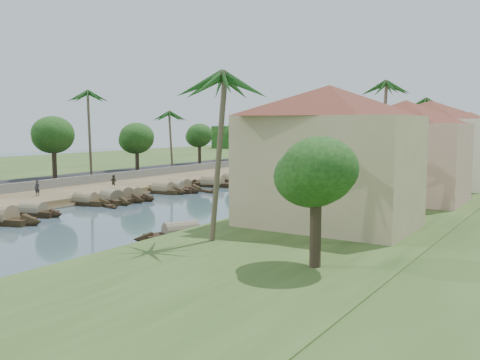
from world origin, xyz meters
The scene contains 44 objects.
ground centered at (0.00, 0.00, 0.00)m, with size 220.00×220.00×0.00m, color #3E535E.
left_bank centered at (-16.00, 20.00, 0.40)m, with size 10.00×180.00×0.80m, color brown.
right_bank centered at (19.00, 20.00, 0.60)m, with size 16.00×180.00×1.20m, color #2E461C.
road centered at (-24.50, 20.00, 0.70)m, with size 8.00×180.00×1.40m, color black.
retaining_wall centered at (-20.20, 20.00, 1.35)m, with size 0.40×180.00×1.10m, color slate.
far_left_fill centered at (-51.00, 20.00, 0.68)m, with size 45.00×220.00×1.35m, color #2E461C.
treeline centered at (0.00, 100.00, 4.00)m, with size 120.00×14.00×8.00m.
bridge centered at (0.00, 72.00, 1.72)m, with size 28.00×4.00×2.40m.
building_near centered at (18.99, -2.00, 6.38)m, with size 14.85×14.85×10.20m.
building_mid centered at (19.99, 14.00, 6.13)m, with size 14.11×14.11×9.70m.
building_far centered at (18.99, 28.00, 6.38)m, with size 15.59×15.59×10.20m.
building_distant centered at (19.99, 48.00, 5.88)m, with size 12.62×12.62×9.20m.
sampan_3 centered at (-8.75, -6.77, 0.40)m, with size 6.73×3.29×1.84m.
sampan_4 centered at (-10.13, 0.78, 0.41)m, with size 6.94×2.82×1.97m.
sampan_5 centered at (-9.10, 4.97, 0.42)m, with size 7.62×2.36×2.39m.
sampan_6 centered at (-8.88, 3.37, 0.42)m, with size 7.41×3.25×2.17m.
sampan_7 centered at (-9.12, 6.29, 0.41)m, with size 8.03×1.98×2.14m.
sampan_8 centered at (-9.43, 12.61, 0.41)m, with size 7.01×2.32×2.15m.
sampan_9 centered at (-9.11, 13.83, 0.41)m, with size 8.38×3.73×2.10m.
sampan_10 centered at (-10.11, 16.65, 0.41)m, with size 7.79×2.01×2.15m.
sampan_11 centered at (-8.41, 21.80, 0.42)m, with size 8.70×4.49×2.43m.
sampan_12 centered at (-9.59, 30.32, 0.41)m, with size 8.99×2.29×2.12m.
sampan_13 centered at (-9.31, 28.14, 0.42)m, with size 8.07×4.44×2.20m.
sampan_14 centered at (9.41, -7.12, 0.41)m, with size 4.93×7.26×1.88m.
sampan_15 centered at (9.15, 11.04, 0.41)m, with size 2.69×7.12×1.92m.
sampan_16 centered at (9.99, 22.07, 0.42)m, with size 2.87×9.16×2.20m.
canoe_1 centered at (-7.47, 1.31, 0.10)m, with size 4.84×2.34×0.78m.
canoe_2 centered at (-6.25, 16.75, 0.10)m, with size 5.76×2.47×0.84m.
palm_0 centered at (15.00, -10.59, 11.36)m, with size 3.20×3.20×11.95m.
palm_1 centered at (16.00, 5.23, 10.45)m, with size 3.20×3.20×11.01m.
palm_2 centered at (15.00, 22.31, 12.94)m, with size 3.20×3.20×13.62m.
palm_3 centered at (16.00, 37.31, 11.62)m, with size 3.20×3.20×12.24m.
palm_5 centered at (-24.00, 14.00, 12.76)m, with size 3.20×3.20×13.21m.
palm_6 centered at (-22.00, 29.27, 10.26)m, with size 3.20×3.20×10.61m.
palm_7 centered at (14.00, 55.54, 10.84)m, with size 3.20×3.20×11.43m.
palm_8 centered at (-20.50, 60.48, 12.45)m, with size 3.20×3.20×12.89m.
tree_2 centered at (-24.00, 7.83, 7.11)m, with size 5.41×5.41×8.02m.
tree_3 centered at (-24.00, 23.33, 6.32)m, with size 5.34×5.34×7.18m.
tree_4 centered at (-24.00, 39.44, 6.47)m, with size 4.65×4.65×7.07m.
tree_5 centered at (-24.00, 52.02, 7.05)m, with size 4.65×4.65×7.67m.
tree_6 centered at (24.00, 31.80, 6.56)m, with size 4.45×4.45×7.30m.
tree_7 centered at (23.00, -12.79, 6.03)m, with size 3.96×3.96×6.57m.
person_near centered at (-15.53, -1.16, 1.67)m, with size 0.64×0.42×1.74m, color #292830.
person_far centered at (-14.23, 8.86, 1.58)m, with size 0.76×0.59×1.56m, color #2B281E.
Camera 1 is at (34.48, -37.89, 8.64)m, focal length 40.00 mm.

